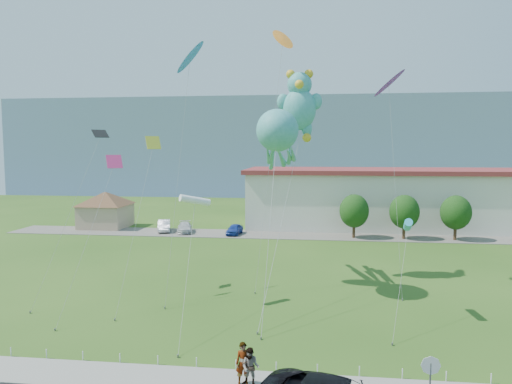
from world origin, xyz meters
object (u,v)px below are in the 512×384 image
warehouse (463,198)px  octopus_kite (278,140)px  parked_car_white (185,227)px  teddy_bear_kite (299,104)px  pedestrian_left (243,363)px  stop_sign (430,371)px  pedestrian_right (251,367)px  pavilion (106,206)px  parked_car_silver (164,226)px  parked_car_blue (235,229)px

warehouse → octopus_kite: size_ratio=3.95×
parked_car_white → teddy_bear_kite: size_ratio=0.25×
warehouse → pedestrian_left: size_ratio=31.29×
stop_sign → pedestrian_right: 7.71m
pavilion → stop_sign: size_ratio=3.68×
warehouse → pedestrian_left: (-24.40, -46.81, -3.05)m
pedestrian_right → parked_car_white: bearing=120.9°
pavilion → parked_car_white: size_ratio=2.07×
pavilion → octopus_kite: bearing=-44.7°
pedestrian_left → teddy_bear_kite: bearing=72.6°
parked_car_silver → parked_car_white: size_ratio=1.02×
stop_sign → parked_car_white: bearing=118.4°
stop_sign → pedestrian_right: stop_sign is taller
pavilion → pedestrian_left: 48.21m
pavilion → teddy_bear_kite: teddy_bear_kite is taller
octopus_kite → teddy_bear_kite: bearing=68.5°
stop_sign → teddy_bear_kite: (-5.90, 20.15, 12.82)m
parked_car_white → octopus_kite: bearing=-73.2°
warehouse → teddy_bear_kite: bearing=-128.6°
parked_car_white → pedestrian_right: bearing=-84.6°
pedestrian_right → warehouse: bearing=74.0°
pedestrian_left → pavilion: bearing=110.8°
octopus_kite → teddy_bear_kite: size_ratio=0.88×
pavilion → stop_sign: 53.90m
parked_car_blue → pedestrian_left: bearing=-73.6°
parked_car_white → parked_car_blue: parked_car_blue is taller
pavilion → pedestrian_right: bearing=-57.6°
parked_car_blue → parked_car_silver: bearing=179.3°
parked_car_blue → teddy_bear_kite: (8.64, -18.57, 13.97)m
stop_sign → parked_car_white: stop_sign is taller
parked_car_white → parked_car_blue: (6.78, -0.69, 0.01)m
parked_car_blue → teddy_bear_kite: size_ratio=0.22×
warehouse → parked_car_blue: (-31.04, -9.49, -3.41)m
warehouse → parked_car_white: 38.97m
parked_car_silver → teddy_bear_kite: bearing=-64.3°
pedestrian_right → stop_sign: bearing=1.8°
warehouse → parked_car_silver: (-40.79, -8.29, -3.32)m
pavilion → octopus_kite: (26.12, -25.81, 8.59)m
pedestrian_left → parked_car_silver: 41.87m
warehouse → parked_car_white: bearing=-166.9°
pedestrian_right → teddy_bear_kite: bearing=96.1°
warehouse → teddy_bear_kite: 37.42m
pedestrian_left → pedestrian_right: bearing=-34.2°
warehouse → teddy_bear_kite: (-22.40, -28.05, 10.56)m
teddy_bear_kite → parked_car_silver: bearing=132.9°
teddy_bear_kite → pavilion: bearing=141.4°
pedestrian_left → pedestrian_right: 0.39m
pavilion → warehouse: bearing=6.8°
parked_car_blue → pedestrian_right: bearing=-73.1°
pedestrian_right → teddy_bear_kite: teddy_bear_kite is taller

